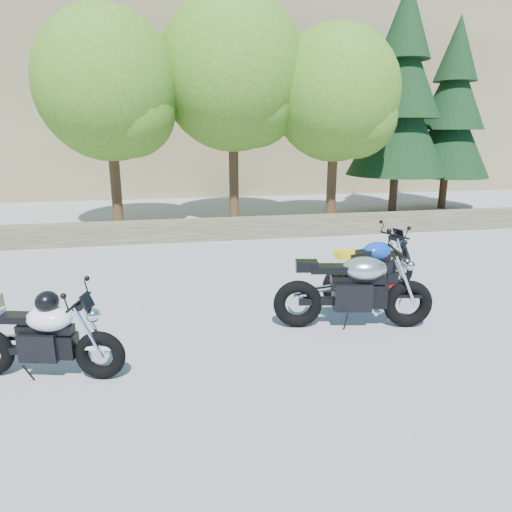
# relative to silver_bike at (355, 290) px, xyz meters

# --- Properties ---
(ground) EXTENTS (90.00, 90.00, 0.00)m
(ground) POSITION_rel_silver_bike_xyz_m (-1.34, 0.23, -0.54)
(ground) COLOR gray
(ground) RESTS_ON ground
(stone_wall) EXTENTS (22.00, 0.55, 0.50)m
(stone_wall) POSITION_rel_silver_bike_xyz_m (-1.34, 5.73, -0.29)
(stone_wall) COLOR #484030
(stone_wall) RESTS_ON ground
(hillside) EXTENTS (80.00, 30.00, 15.00)m
(hillside) POSITION_rel_silver_bike_xyz_m (1.66, 28.23, 6.96)
(hillside) COLOR #716746
(hillside) RESTS_ON ground
(tree_decid_left) EXTENTS (3.67, 3.67, 5.62)m
(tree_decid_left) POSITION_rel_silver_bike_xyz_m (-3.74, 7.36, 3.10)
(tree_decid_left) COLOR #382314
(tree_decid_left) RESTS_ON ground
(tree_decid_mid) EXTENTS (4.08, 4.08, 6.24)m
(tree_decid_mid) POSITION_rel_silver_bike_xyz_m (-0.43, 7.76, 3.50)
(tree_decid_mid) COLOR #382314
(tree_decid_mid) RESTS_ON ground
(tree_decid_right) EXTENTS (3.54, 3.54, 5.41)m
(tree_decid_right) POSITION_rel_silver_bike_xyz_m (2.36, 7.16, 2.96)
(tree_decid_right) COLOR #382314
(tree_decid_right) RESTS_ON ground
(conifer_near) EXTENTS (3.17, 3.17, 7.06)m
(conifer_near) POSITION_rel_silver_bike_xyz_m (4.86, 8.43, 3.14)
(conifer_near) COLOR #382314
(conifer_near) RESTS_ON ground
(conifer_far) EXTENTS (2.82, 2.82, 6.27)m
(conifer_far) POSITION_rel_silver_bike_xyz_m (7.06, 9.03, 2.73)
(conifer_far) COLOR #382314
(conifer_far) RESTS_ON ground
(silver_bike) EXTENTS (2.19, 0.73, 1.10)m
(silver_bike) POSITION_rel_silver_bike_xyz_m (0.00, 0.00, 0.00)
(silver_bike) COLOR black
(silver_bike) RESTS_ON ground
(white_bike) EXTENTS (1.79, 0.68, 1.00)m
(white_bike) POSITION_rel_silver_bike_xyz_m (-3.87, -0.63, -0.04)
(white_bike) COLOR black
(white_bike) RESTS_ON ground
(blue_bike) EXTENTS (1.90, 0.86, 0.99)m
(blue_bike) POSITION_rel_silver_bike_xyz_m (0.76, 1.13, -0.06)
(blue_bike) COLOR black
(blue_bike) RESTS_ON ground
(backpack) EXTENTS (0.31, 0.29, 0.35)m
(backpack) POSITION_rel_silver_bike_xyz_m (1.15, 1.23, -0.37)
(backpack) COLOR black
(backpack) RESTS_ON ground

